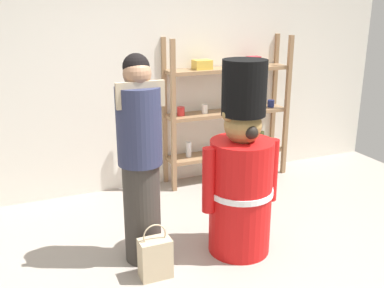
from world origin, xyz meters
TOP-DOWN VIEW (x-y plane):
  - ground_plane at (0.00, 0.00)m, footprint 6.40×6.40m
  - back_wall at (0.00, 2.20)m, footprint 6.40×0.12m
  - merchandise_shelf at (0.98, 1.98)m, footprint 1.54×0.35m
  - teddy_bear_guard at (0.31, 0.40)m, footprint 0.71×0.55m
  - person_shopper at (-0.50, 0.59)m, footprint 0.37×0.36m
  - shopping_bag at (-0.50, 0.30)m, footprint 0.25×0.16m

SIDE VIEW (x-z plane):
  - ground_plane at x=0.00m, z-range 0.00..0.00m
  - shopping_bag at x=-0.50m, z-range -0.06..0.40m
  - teddy_bear_guard at x=0.31m, z-range -0.14..1.53m
  - merchandise_shelf at x=0.98m, z-range 0.00..1.73m
  - person_shopper at x=-0.50m, z-range 0.03..1.76m
  - back_wall at x=0.00m, z-range 0.00..2.60m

